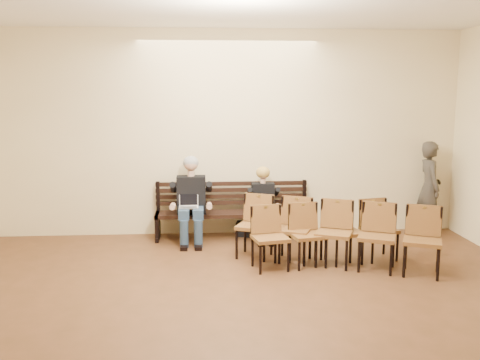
{
  "coord_description": "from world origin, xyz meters",
  "views": [
    {
      "loc": [
        -0.43,
        -4.15,
        2.46
      ],
      "look_at": [
        0.14,
        4.05,
        1.1
      ],
      "focal_mm": 40.0,
      "sensor_mm": 36.0,
      "label": 1
    }
  ],
  "objects_px": {
    "bag": "(246,229)",
    "water_bottle": "(271,211)",
    "seated_man": "(191,199)",
    "chair_row_front": "(334,234)",
    "bench": "(233,225)",
    "seated_woman": "(263,208)",
    "chair_row_back": "(326,234)",
    "passerby": "(430,181)",
    "laptop": "(189,210)"
  },
  "relations": [
    {
      "from": "seated_man",
      "to": "water_bottle",
      "type": "height_order",
      "value": "seated_man"
    },
    {
      "from": "passerby",
      "to": "chair_row_front",
      "type": "height_order",
      "value": "passerby"
    },
    {
      "from": "bench",
      "to": "chair_row_front",
      "type": "bearing_deg",
      "value": -48.85
    },
    {
      "from": "seated_man",
      "to": "water_bottle",
      "type": "bearing_deg",
      "value": -13.17
    },
    {
      "from": "chair_row_back",
      "to": "seated_woman",
      "type": "bearing_deg",
      "value": 107.1
    },
    {
      "from": "seated_man",
      "to": "chair_row_front",
      "type": "relative_size",
      "value": 0.49
    },
    {
      "from": "seated_man",
      "to": "water_bottle",
      "type": "relative_size",
      "value": 6.7
    },
    {
      "from": "seated_woman",
      "to": "water_bottle",
      "type": "xyz_separation_m",
      "value": [
        0.08,
        -0.3,
        0.01
      ]
    },
    {
      "from": "bag",
      "to": "water_bottle",
      "type": "bearing_deg",
      "value": -55.86
    },
    {
      "from": "seated_man",
      "to": "laptop",
      "type": "relative_size",
      "value": 4.55
    },
    {
      "from": "bench",
      "to": "passerby",
      "type": "distance_m",
      "value": 3.52
    },
    {
      "from": "bench",
      "to": "chair_row_back",
      "type": "distance_m",
      "value": 1.96
    },
    {
      "from": "laptop",
      "to": "seated_woman",
      "type": "bearing_deg",
      "value": 23.14
    },
    {
      "from": "passerby",
      "to": "seated_woman",
      "type": "bearing_deg",
      "value": 97.45
    },
    {
      "from": "seated_woman",
      "to": "chair_row_front",
      "type": "bearing_deg",
      "value": -59.48
    },
    {
      "from": "laptop",
      "to": "passerby",
      "type": "distance_m",
      "value": 4.21
    },
    {
      "from": "bench",
      "to": "passerby",
      "type": "xyz_separation_m",
      "value": [
        3.44,
        0.1,
        0.7
      ]
    },
    {
      "from": "seated_woman",
      "to": "passerby",
      "type": "bearing_deg",
      "value": 4.29
    },
    {
      "from": "seated_woman",
      "to": "bench",
      "type": "bearing_deg",
      "value": 166.83
    },
    {
      "from": "seated_woman",
      "to": "passerby",
      "type": "relative_size",
      "value": 0.58
    },
    {
      "from": "chair_row_front",
      "to": "seated_man",
      "type": "bearing_deg",
      "value": 168.59
    },
    {
      "from": "seated_woman",
      "to": "bag",
      "type": "distance_m",
      "value": 0.55
    },
    {
      "from": "passerby",
      "to": "chair_row_back",
      "type": "bearing_deg",
      "value": 129.16
    },
    {
      "from": "water_bottle",
      "to": "seated_man",
      "type": "bearing_deg",
      "value": 166.83
    },
    {
      "from": "seated_man",
      "to": "chair_row_front",
      "type": "distance_m",
      "value": 2.51
    },
    {
      "from": "laptop",
      "to": "seated_man",
      "type": "bearing_deg",
      "value": 92.3
    },
    {
      "from": "seated_woman",
      "to": "chair_row_front",
      "type": "distance_m",
      "value": 1.67
    },
    {
      "from": "seated_woman",
      "to": "seated_man",
      "type": "bearing_deg",
      "value": 180.0
    },
    {
      "from": "seated_woman",
      "to": "passerby",
      "type": "xyz_separation_m",
      "value": [
        2.93,
        0.22,
        0.39
      ]
    },
    {
      "from": "seated_woman",
      "to": "water_bottle",
      "type": "bearing_deg",
      "value": -74.95
    },
    {
      "from": "bag",
      "to": "chair_row_back",
      "type": "xyz_separation_m",
      "value": [
        1.02,
        -1.58,
        0.32
      ]
    },
    {
      "from": "water_bottle",
      "to": "chair_row_back",
      "type": "bearing_deg",
      "value": -57.73
    },
    {
      "from": "bench",
      "to": "passerby",
      "type": "height_order",
      "value": "passerby"
    },
    {
      "from": "seated_woman",
      "to": "bag",
      "type": "height_order",
      "value": "seated_woman"
    },
    {
      "from": "chair_row_front",
      "to": "bench",
      "type": "bearing_deg",
      "value": 154.76
    },
    {
      "from": "seated_woman",
      "to": "laptop",
      "type": "relative_size",
      "value": 3.47
    },
    {
      "from": "bench",
      "to": "water_bottle",
      "type": "relative_size",
      "value": 12.27
    },
    {
      "from": "seated_woman",
      "to": "bag",
      "type": "relative_size",
      "value": 3.25
    },
    {
      "from": "passerby",
      "to": "water_bottle",
      "type": "bearing_deg",
      "value": 103.49
    },
    {
      "from": "bench",
      "to": "seated_man",
      "type": "relative_size",
      "value": 1.83
    },
    {
      "from": "chair_row_front",
      "to": "chair_row_back",
      "type": "bearing_deg",
      "value": 166.49
    },
    {
      "from": "chair_row_front",
      "to": "bag",
      "type": "bearing_deg",
      "value": 147.64
    },
    {
      "from": "bench",
      "to": "seated_man",
      "type": "distance_m",
      "value": 0.85
    },
    {
      "from": "laptop",
      "to": "passerby",
      "type": "bearing_deg",
      "value": 20.15
    },
    {
      "from": "passerby",
      "to": "chair_row_front",
      "type": "distance_m",
      "value": 2.7
    },
    {
      "from": "bench",
      "to": "seated_woman",
      "type": "relative_size",
      "value": 2.4
    },
    {
      "from": "seated_woman",
      "to": "laptop",
      "type": "distance_m",
      "value": 1.26
    },
    {
      "from": "seated_man",
      "to": "passerby",
      "type": "distance_m",
      "value": 4.14
    },
    {
      "from": "laptop",
      "to": "passerby",
      "type": "xyz_separation_m",
      "value": [
        4.17,
        0.41,
        0.37
      ]
    },
    {
      "from": "chair_row_back",
      "to": "seated_man",
      "type": "bearing_deg",
      "value": 133.3
    }
  ]
}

